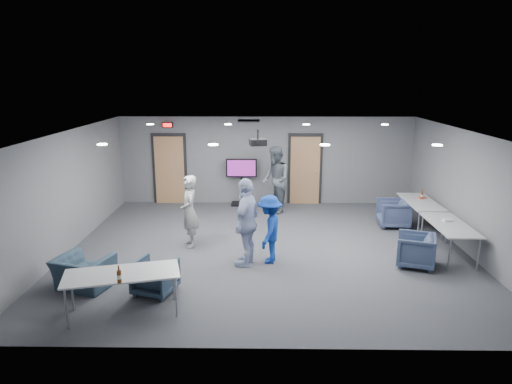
{
  "coord_description": "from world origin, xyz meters",
  "views": [
    {
      "loc": [
        -0.11,
        -9.91,
        3.86
      ],
      "look_at": [
        -0.27,
        0.62,
        1.2
      ],
      "focal_mm": 32.0,
      "sensor_mm": 36.0,
      "label": 1
    }
  ],
  "objects_px": {
    "chair_front_a": "(155,276)",
    "chair_right_a": "(393,213)",
    "table_right_b": "(450,226)",
    "projector": "(258,142)",
    "person_c": "(247,222)",
    "chair_front_b": "(84,272)",
    "table_front_left": "(122,275)",
    "bottle_front": "(119,276)",
    "table_right_a": "(421,203)",
    "chair_right_b": "(415,250)",
    "bottle_right": "(422,196)",
    "person_d": "(269,229)",
    "person_b": "(276,180)",
    "person_a": "(189,211)",
    "tv_stand": "(242,179)"
  },
  "relations": [
    {
      "from": "table_right_a",
      "to": "chair_right_a",
      "type": "bearing_deg",
      "value": 78.23
    },
    {
      "from": "person_a",
      "to": "bottle_front",
      "type": "bearing_deg",
      "value": -25.12
    },
    {
      "from": "person_a",
      "to": "bottle_front",
      "type": "height_order",
      "value": "person_a"
    },
    {
      "from": "person_b",
      "to": "chair_front_b",
      "type": "height_order",
      "value": "person_b"
    },
    {
      "from": "chair_front_a",
      "to": "table_front_left",
      "type": "distance_m",
      "value": 0.92
    },
    {
      "from": "person_a",
      "to": "person_d",
      "type": "bearing_deg",
      "value": 46.91
    },
    {
      "from": "person_b",
      "to": "projector",
      "type": "relative_size",
      "value": 4.53
    },
    {
      "from": "person_a",
      "to": "chair_right_a",
      "type": "distance_m",
      "value": 5.4
    },
    {
      "from": "person_b",
      "to": "chair_right_b",
      "type": "xyz_separation_m",
      "value": [
        2.83,
        -3.9,
        -0.63
      ]
    },
    {
      "from": "person_b",
      "to": "chair_front_a",
      "type": "height_order",
      "value": "person_b"
    },
    {
      "from": "person_b",
      "to": "table_front_left",
      "type": "height_order",
      "value": "person_b"
    },
    {
      "from": "person_b",
      "to": "bottle_right",
      "type": "xyz_separation_m",
      "value": [
        3.85,
        -1.16,
        -0.15
      ]
    },
    {
      "from": "chair_right_b",
      "to": "table_right_b",
      "type": "distance_m",
      "value": 1.13
    },
    {
      "from": "chair_front_a",
      "to": "projector",
      "type": "xyz_separation_m",
      "value": [
        1.84,
        2.8,
        2.08
      ]
    },
    {
      "from": "bottle_right",
      "to": "chair_front_b",
      "type": "bearing_deg",
      "value": -152.92
    },
    {
      "from": "table_front_left",
      "to": "bottle_right",
      "type": "height_order",
      "value": "bottle_right"
    },
    {
      "from": "projector",
      "to": "chair_front_a",
      "type": "bearing_deg",
      "value": -134.94
    },
    {
      "from": "table_front_left",
      "to": "bottle_front",
      "type": "height_order",
      "value": "bottle_front"
    },
    {
      "from": "person_d",
      "to": "projector",
      "type": "relative_size",
      "value": 3.43
    },
    {
      "from": "person_d",
      "to": "table_right_a",
      "type": "relative_size",
      "value": 0.82
    },
    {
      "from": "person_d",
      "to": "tv_stand",
      "type": "distance_m",
      "value": 4.57
    },
    {
      "from": "chair_front_a",
      "to": "table_front_left",
      "type": "height_order",
      "value": "table_front_left"
    },
    {
      "from": "table_front_left",
      "to": "chair_right_b",
      "type": "bearing_deg",
      "value": 5.99
    },
    {
      "from": "chair_right_b",
      "to": "table_front_left",
      "type": "xyz_separation_m",
      "value": [
        -5.52,
        -2.07,
        0.34
      ]
    },
    {
      "from": "table_front_left",
      "to": "person_d",
      "type": "bearing_deg",
      "value": 27.8
    },
    {
      "from": "bottle_right",
      "to": "person_d",
      "type": "bearing_deg",
      "value": -147.81
    },
    {
      "from": "person_c",
      "to": "chair_front_a",
      "type": "distance_m",
      "value": 2.2
    },
    {
      "from": "person_a",
      "to": "chair_right_b",
      "type": "bearing_deg",
      "value": 60.9
    },
    {
      "from": "person_d",
      "to": "chair_right_a",
      "type": "bearing_deg",
      "value": 138.4
    },
    {
      "from": "person_b",
      "to": "table_right_a",
      "type": "distance_m",
      "value": 4.0
    },
    {
      "from": "person_c",
      "to": "table_front_left",
      "type": "bearing_deg",
      "value": -25.52
    },
    {
      "from": "chair_front_a",
      "to": "chair_right_a",
      "type": "bearing_deg",
      "value": -126.83
    },
    {
      "from": "chair_front_b",
      "to": "table_right_a",
      "type": "relative_size",
      "value": 0.53
    },
    {
      "from": "person_a",
      "to": "chair_right_a",
      "type": "height_order",
      "value": "person_a"
    },
    {
      "from": "person_a",
      "to": "person_b",
      "type": "xyz_separation_m",
      "value": [
        2.07,
        2.79,
        0.13
      ]
    },
    {
      "from": "chair_front_a",
      "to": "bottle_front",
      "type": "xyz_separation_m",
      "value": [
        -0.28,
        -1.12,
        0.52
      ]
    },
    {
      "from": "chair_right_a",
      "to": "table_right_b",
      "type": "xyz_separation_m",
      "value": [
        0.65,
        -2.04,
        0.33
      ]
    },
    {
      "from": "person_b",
      "to": "bottle_front",
      "type": "bearing_deg",
      "value": -41.67
    },
    {
      "from": "bottle_front",
      "to": "person_a",
      "type": "bearing_deg",
      "value": 81.28
    },
    {
      "from": "chair_front_b",
      "to": "projector",
      "type": "relative_size",
      "value": 2.23
    },
    {
      "from": "person_c",
      "to": "chair_front_b",
      "type": "bearing_deg",
      "value": -51.1
    },
    {
      "from": "tv_stand",
      "to": "chair_right_b",
      "type": "bearing_deg",
      "value": -50.52
    },
    {
      "from": "person_c",
      "to": "chair_front_b",
      "type": "xyz_separation_m",
      "value": [
        -3.01,
        -1.17,
        -0.63
      ]
    },
    {
      "from": "person_c",
      "to": "projector",
      "type": "xyz_separation_m",
      "value": [
        0.22,
        1.46,
        1.47
      ]
    },
    {
      "from": "person_a",
      "to": "bottle_right",
      "type": "distance_m",
      "value": 6.14
    },
    {
      "from": "table_right_b",
      "to": "chair_front_b",
      "type": "bearing_deg",
      "value": 102.97
    },
    {
      "from": "table_right_b",
      "to": "projector",
      "type": "bearing_deg",
      "value": 77.91
    },
    {
      "from": "chair_front_b",
      "to": "bottle_front",
      "type": "height_order",
      "value": "bottle_front"
    },
    {
      "from": "person_b",
      "to": "projector",
      "type": "xyz_separation_m",
      "value": [
        -0.49,
        -2.4,
        1.43
      ]
    },
    {
      "from": "table_right_a",
      "to": "bottle_right",
      "type": "relative_size",
      "value": 7.44
    }
  ]
}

